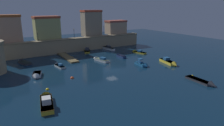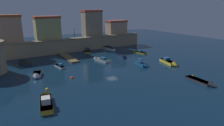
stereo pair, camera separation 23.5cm
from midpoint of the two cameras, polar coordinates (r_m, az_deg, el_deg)
ground_plane at (r=48.38m, az=0.11°, el=-1.82°), size 138.66×138.66×0.00m
quay_wall at (r=69.13m, az=-10.58°, el=5.36°), size 52.75×2.79×4.68m
old_town_backdrop at (r=70.46m, az=-14.74°, el=10.32°), size 49.18×5.26×9.51m
pier_dock at (r=60.61m, az=-12.81°, el=1.65°), size 2.36×12.96×0.70m
quay_lamp_0 at (r=65.19m, az=-20.87°, el=7.83°), size 0.32×0.32×2.99m
quay_lamp_1 at (r=68.38m, az=-10.94°, el=9.06°), size 0.32×0.32×3.27m
quay_lamp_2 at (r=73.31m, az=-2.23°, el=9.91°), size 0.32×0.32×3.55m
moored_boat_0 at (r=54.83m, az=16.72°, el=0.18°), size 3.24×7.14×1.95m
moored_boat_1 at (r=33.28m, az=-18.69°, el=-10.41°), size 3.14×7.44×2.15m
moored_boat_2 at (r=58.73m, az=-24.54°, el=0.26°), size 3.25×5.62×1.60m
moored_boat_3 at (r=52.22m, az=-15.35°, el=-0.69°), size 1.98×5.08×1.39m
moored_boat_4 at (r=46.09m, az=-21.19°, el=-3.38°), size 2.94×4.68×1.62m
moored_boat_5 at (r=43.50m, az=25.58°, el=-5.19°), size 1.96×6.93×1.57m
moored_boat_6 at (r=55.92m, az=-3.48°, el=1.08°), size 2.74×6.26×1.63m
moored_boat_7 at (r=71.60m, az=-1.26°, el=4.48°), size 2.61×7.06×2.79m
moored_boat_8 at (r=51.62m, az=9.05°, el=-0.32°), size 1.80×4.90×2.12m
moored_boat_9 at (r=60.28m, az=2.53°, el=2.13°), size 1.57×4.24×1.21m
moored_boat_10 at (r=68.52m, az=-7.11°, el=3.77°), size 3.95×6.06×2.05m
moored_boat_11 at (r=66.19m, az=7.74°, el=3.25°), size 2.76×5.77×1.54m
mooring_buoy_0 at (r=46.99m, az=22.73°, el=-3.67°), size 0.63×0.63×0.63m
mooring_buoy_1 at (r=38.61m, az=-18.40°, el=-7.43°), size 0.64×0.64×0.64m
mooring_buoy_2 at (r=43.19m, az=-11.55°, el=-4.40°), size 0.77×0.77×0.77m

